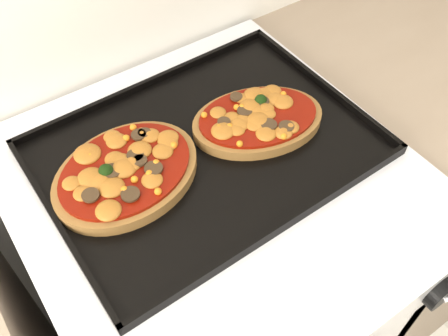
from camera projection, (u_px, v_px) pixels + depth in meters
stove at (216, 298)px, 1.13m from camera, size 0.60×0.60×0.91m
knob_right at (441, 293)px, 0.71m from camera, size 0.06×0.02×0.06m
baking_tray at (206, 147)px, 0.79m from camera, size 0.52×0.39×0.02m
pizza_left at (126, 172)px, 0.74m from camera, size 0.26×0.21×0.03m
pizza_right at (258, 119)px, 0.81m from camera, size 0.25×0.20×0.03m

